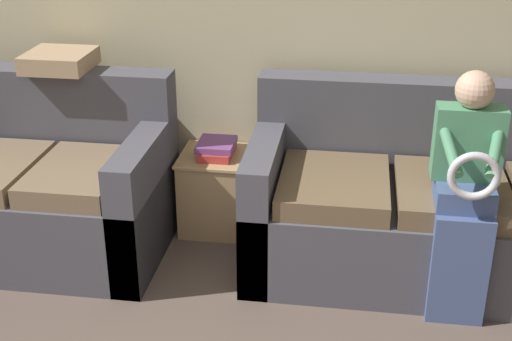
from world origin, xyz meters
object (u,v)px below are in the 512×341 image
Objects in this scene: book_stack at (217,148)px; couch_side at (49,191)px; side_shelf at (218,190)px; throw_pillow at (59,60)px; couch_main at (446,210)px; child_left_seated at (466,187)px.

couch_side is at bearing -157.81° from book_stack.
side_shelf is at bearing 22.23° from couch_side.
couch_main is at bearing -5.41° from throw_pillow.
child_left_seated is at bearing -26.19° from book_stack.
throw_pillow is at bearing 164.91° from child_left_seated.
book_stack is at bearing -3.75° from side_shelf.
couch_main reaches higher than book_stack.
couch_main is 2.33m from throw_pillow.
book_stack is at bearing 22.19° from couch_side.
couch_side is 2.78× the size of side_shelf.
couch_side is 0.75m from throw_pillow.
book_stack is (-1.34, 0.66, -0.15)m from child_left_seated.
couch_side is at bearing 172.68° from child_left_seated.
couch_main is 1.36m from book_stack.
child_left_seated reaches higher than couch_main.
throw_pillow reaches higher than couch_side.
child_left_seated reaches higher than side_shelf.
couch_main is at bearing -11.42° from side_shelf.
book_stack is (-1.32, 0.27, 0.17)m from couch_main.
book_stack is (0.91, 0.37, 0.17)m from couch_side.
side_shelf is at bearing 168.58° from couch_main.
side_shelf is 0.27m from book_stack.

